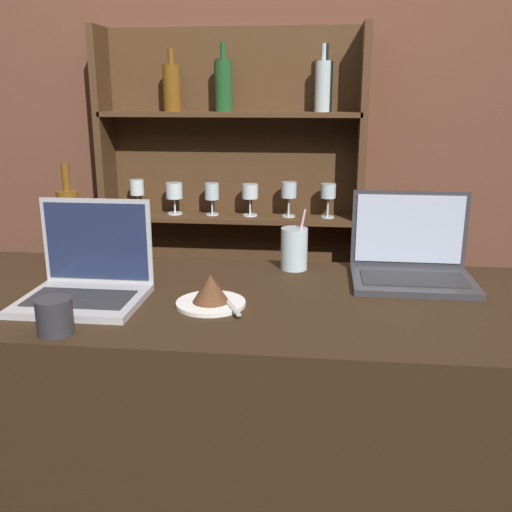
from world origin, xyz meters
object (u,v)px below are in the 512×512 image
Objects in this scene: laptop_far at (411,262)px; cake_plate at (211,293)px; water_glass at (294,249)px; coffee_cup at (55,316)px; wine_bottle_amber at (70,223)px; laptop_near at (87,279)px.

laptop_far is 0.59m from cake_plate.
coffee_cup is (-0.49, -0.55, -0.02)m from water_glass.
water_glass is 2.27× the size of coffee_cup.
cake_plate is 0.63m from wine_bottle_amber.
laptop_far is 0.96m from coffee_cup.
laptop_far is 0.34m from water_glass.
cake_plate is at bearing -2.62° from laptop_near.
wine_bottle_amber is (-0.19, 0.34, 0.06)m from laptop_near.
water_glass is (0.51, 0.32, 0.01)m from laptop_near.
laptop_near reaches higher than water_glass.
cake_plate is (0.32, -0.01, -0.02)m from laptop_near.
laptop_far is 1.85× the size of cake_plate.
laptop_far reaches higher than water_glass.
coffee_cup is at bearing -69.55° from wine_bottle_amber.
wine_bottle_amber reaches higher than cake_plate.
cake_plate is 0.37m from coffee_cup.
laptop_near reaches higher than coffee_cup.
laptop_near is at bearing -163.21° from laptop_far.
wine_bottle_amber is at bearing 119.47° from laptop_near.
coffee_cup is (-0.83, -0.48, -0.01)m from laptop_far.
wine_bottle_amber is at bearing 175.12° from laptop_far.
water_glass reaches higher than coffee_cup.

